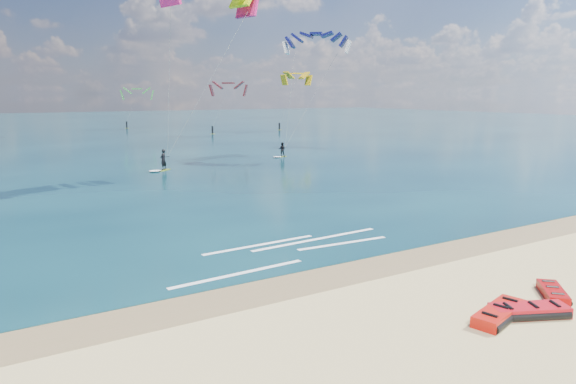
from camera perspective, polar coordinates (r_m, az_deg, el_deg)
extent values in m
plane|color=tan|center=(54.41, -18.20, 2.83)|extent=(320.00, 320.00, 0.00)
cube|color=brown|center=(20.71, 5.25, -9.18)|extent=(320.00, 2.40, 0.01)
cube|color=#08232F|center=(117.49, -25.13, 6.39)|extent=(320.00, 200.00, 0.04)
cube|color=#ACD218|center=(49.38, -13.63, 2.39)|extent=(1.45, 1.22, 0.06)
imported|color=black|center=(49.25, -13.69, 3.53)|extent=(0.84, 0.79, 1.93)
cylinder|color=black|center=(49.01, -13.23, 3.84)|extent=(0.51, 0.38, 0.04)
cube|color=#B5D11F|center=(58.56, -0.66, 3.98)|extent=(1.30, 0.81, 0.05)
imported|color=black|center=(58.47, -0.66, 4.76)|extent=(0.97, 0.95, 1.58)
cylinder|color=black|center=(58.34, -0.30, 5.02)|extent=(0.48, 0.22, 0.04)
cube|color=white|center=(24.82, 6.13, -5.68)|extent=(4.87, 0.59, 0.01)
cube|color=white|center=(25.39, 3.17, -5.25)|extent=(7.30, 0.57, 0.01)
cube|color=white|center=(20.75, -5.48, -9.02)|extent=(5.93, 0.56, 0.01)
cube|color=white|center=(24.47, -3.14, -5.88)|extent=(5.88, 0.45, 0.01)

